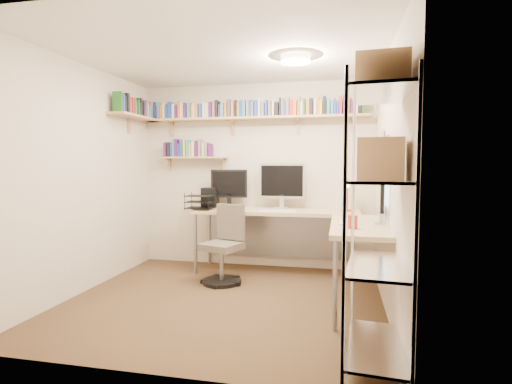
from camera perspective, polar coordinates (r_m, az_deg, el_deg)
ground at (r=4.29m, az=-4.55°, el=-15.19°), size 3.20×3.20×0.00m
room_shell at (r=4.05m, az=-4.61°, el=5.97°), size 3.24×3.04×2.52m
wall_shelves at (r=5.45m, az=-5.07°, el=10.52°), size 3.12×1.09×0.80m
corner_desk at (r=4.87m, az=4.18°, el=-3.04°), size 2.52×2.09×1.42m
office_chair at (r=4.81m, az=-4.55°, el=-8.26°), size 0.52×0.53×0.92m
wire_rack at (r=2.81m, az=17.41°, el=6.76°), size 0.49×0.89×2.15m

